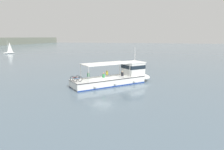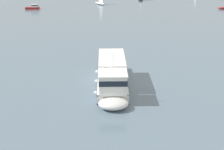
{
  "view_description": "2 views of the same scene",
  "coord_description": "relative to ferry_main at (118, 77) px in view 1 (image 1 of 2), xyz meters",
  "views": [
    {
      "loc": [
        -25.81,
        -8.04,
        6.86
      ],
      "look_at": [
        1.86,
        -0.9,
        1.4
      ],
      "focal_mm": 32.05,
      "sensor_mm": 36.0,
      "label": 1
    },
    {
      "loc": [
        25.81,
        -25.67,
        14.37
      ],
      "look_at": [
        1.86,
        -0.9,
        1.4
      ],
      "focal_mm": 53.03,
      "sensor_mm": 36.0,
      "label": 2
    }
  ],
  "objects": [
    {
      "name": "ferry_main",
      "position": [
        0.0,
        0.0,
        0.0
      ],
      "size": [
        11.22,
        11.13,
        5.32
      ],
      "color": "white",
      "rests_on": "ground"
    },
    {
      "name": "sailboat_far_left",
      "position": [
        41.93,
        56.2,
        -0.47
      ],
      "size": [
        4.97,
        3.15,
        5.4
      ],
      "color": "white",
      "rests_on": "ground"
    },
    {
      "name": "ground_plane",
      "position": [
        -2.58,
        1.62,
        -1.02
      ],
      "size": [
        400.0,
        400.0,
        0.0
      ],
      "primitive_type": "plane",
      "color": "slate"
    }
  ]
}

